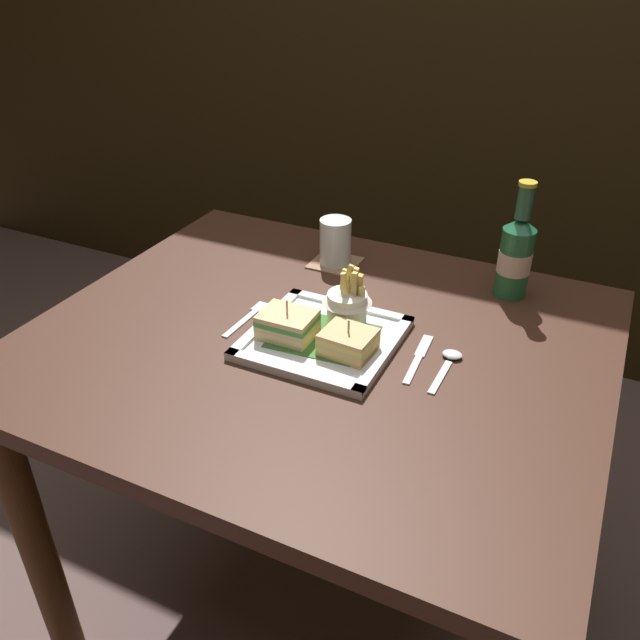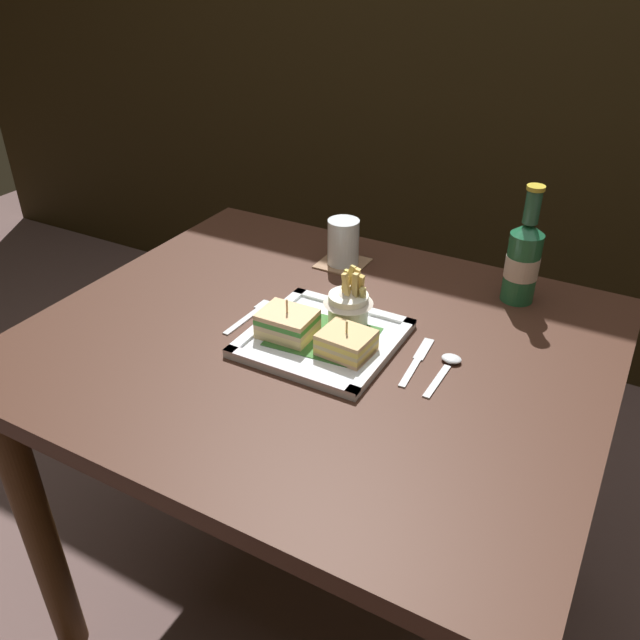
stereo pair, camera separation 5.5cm
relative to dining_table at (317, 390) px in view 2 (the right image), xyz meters
name	(u,v)px [view 2 (the right image)]	position (x,y,z in m)	size (l,w,h in m)	color
ground_plane	(318,598)	(0.00, 0.00, -0.64)	(6.00, 6.00, 0.00)	brown
dining_table	(317,390)	(0.00, 0.00, 0.00)	(1.02, 0.87, 0.76)	#3E2318
square_plate	(323,339)	(0.02, -0.01, 0.13)	(0.26, 0.26, 0.02)	white
sandwich_half_left	(287,324)	(-0.04, -0.04, 0.16)	(0.10, 0.08, 0.07)	#E3C384
sandwich_half_right	(346,343)	(0.08, -0.04, 0.15)	(0.09, 0.08, 0.06)	tan
fries_cup	(349,303)	(0.04, 0.05, 0.18)	(0.09, 0.09, 0.11)	white
beer_bottle	(523,259)	(0.28, 0.31, 0.21)	(0.07, 0.07, 0.24)	#24653B
drink_coaster	(343,263)	(-0.09, 0.28, 0.13)	(0.10, 0.10, 0.00)	#946B4C
water_glass	(343,244)	(-0.09, 0.28, 0.17)	(0.07, 0.07, 0.10)	silver
fork	(251,315)	(-0.15, 0.00, 0.13)	(0.03, 0.14, 0.00)	silver
knife	(418,360)	(0.19, 0.02, 0.13)	(0.03, 0.16, 0.00)	silver
spoon	(448,365)	(0.24, 0.02, 0.13)	(0.04, 0.13, 0.01)	silver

